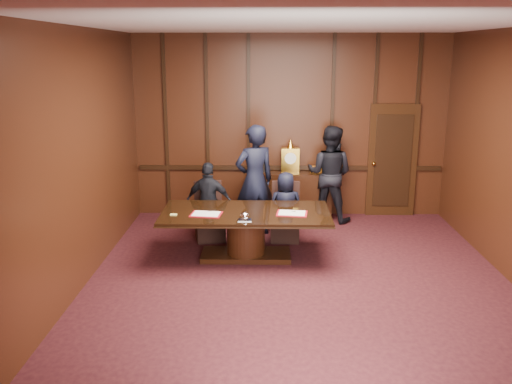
% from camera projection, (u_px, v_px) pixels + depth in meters
% --- Properties ---
extents(room, '(7.00, 7.04, 3.50)m').
position_uv_depth(room, '(307.00, 163.00, 7.20)').
color(room, black).
rests_on(room, ground).
extents(sideboard, '(1.60, 0.45, 1.54)m').
position_uv_depth(sideboard, '(290.00, 193.00, 10.54)').
color(sideboard, black).
rests_on(sideboard, ground).
extents(conference_table, '(2.62, 1.32, 0.76)m').
position_uv_depth(conference_table, '(246.00, 227.00, 8.45)').
color(conference_table, black).
rests_on(conference_table, ground).
extents(folder_left, '(0.50, 0.38, 0.02)m').
position_uv_depth(folder_left, '(206.00, 214.00, 8.23)').
color(folder_left, '#AE101C').
rests_on(folder_left, conference_table).
extents(folder_right, '(0.50, 0.38, 0.02)m').
position_uv_depth(folder_right, '(292.00, 213.00, 8.27)').
color(folder_right, '#AE101C').
rests_on(folder_right, conference_table).
extents(inkstand, '(0.20, 0.14, 0.12)m').
position_uv_depth(inkstand, '(245.00, 217.00, 7.94)').
color(inkstand, white).
rests_on(inkstand, conference_table).
extents(notepad, '(0.10, 0.07, 0.01)m').
position_uv_depth(notepad, '(174.00, 215.00, 8.21)').
color(notepad, '#D7CF69').
rests_on(notepad, conference_table).
extents(chair_left, '(0.57, 0.57, 0.99)m').
position_uv_depth(chair_left, '(210.00, 223.00, 9.37)').
color(chair_left, black).
rests_on(chair_left, ground).
extents(chair_right, '(0.50, 0.50, 0.99)m').
position_uv_depth(chair_right, '(285.00, 223.00, 9.35)').
color(chair_right, black).
rests_on(chair_right, ground).
extents(signatory_left, '(0.85, 0.47, 1.37)m').
position_uv_depth(signatory_left, '(209.00, 202.00, 9.19)').
color(signatory_left, black).
rests_on(signatory_left, ground).
extents(signatory_right, '(0.62, 0.44, 1.21)m').
position_uv_depth(signatory_right, '(286.00, 207.00, 9.19)').
color(signatory_right, black).
rests_on(signatory_right, ground).
extents(witness_left, '(0.84, 0.72, 1.96)m').
position_uv_depth(witness_left, '(255.00, 180.00, 9.45)').
color(witness_left, black).
rests_on(witness_left, ground).
extents(witness_right, '(1.09, 0.98, 1.83)m').
position_uv_depth(witness_right, '(330.00, 174.00, 10.26)').
color(witness_right, black).
rests_on(witness_right, ground).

